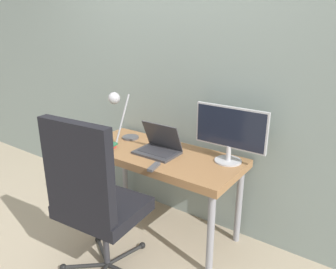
% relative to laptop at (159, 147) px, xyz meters
% --- Properties ---
extents(ground_plane, '(12.00, 12.00, 0.00)m').
position_rel_laptop_xyz_m(ground_plane, '(-0.00, -0.28, -0.75)').
color(ground_plane, tan).
extents(wall_back, '(8.00, 0.05, 2.60)m').
position_rel_laptop_xyz_m(wall_back, '(-0.00, 0.36, 0.55)').
color(wall_back, gray).
rests_on(wall_back, ground_plane).
extents(desk, '(1.32, 0.58, 0.71)m').
position_rel_laptop_xyz_m(desk, '(-0.00, 0.01, -0.12)').
color(desk, '#996B42').
rests_on(desk, ground_plane).
extents(laptop, '(0.33, 0.24, 0.24)m').
position_rel_laptop_xyz_m(laptop, '(0.00, 0.00, 0.00)').
color(laptop, '#38383D').
rests_on(laptop, desk).
extents(monitor, '(0.55, 0.20, 0.42)m').
position_rel_laptop_xyz_m(monitor, '(0.52, 0.17, 0.19)').
color(monitor, '#B7B7BC').
rests_on(monitor, desk).
extents(desk_lamp, '(0.14, 0.30, 0.44)m').
position_rel_laptop_xyz_m(desk_lamp, '(-0.41, -0.00, 0.24)').
color(desk_lamp, '#4C4C51').
rests_on(desk_lamp, desk).
extents(office_chair, '(0.63, 0.64, 1.16)m').
position_rel_laptop_xyz_m(office_chair, '(-0.02, -0.68, -0.11)').
color(office_chair, black).
rests_on(office_chair, ground_plane).
extents(book_stack, '(0.25, 0.19, 0.04)m').
position_rel_laptop_xyz_m(book_stack, '(-0.45, -0.18, -0.03)').
color(book_stack, '#B2382D').
rests_on(book_stack, desk).
extents(tv_remote, '(0.07, 0.14, 0.02)m').
position_rel_laptop_xyz_m(tv_remote, '(0.14, -0.24, -0.04)').
color(tv_remote, '#4C4C51').
rests_on(tv_remote, desk).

